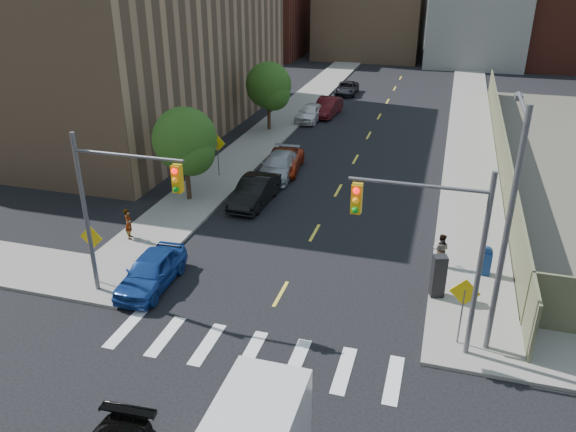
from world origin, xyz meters
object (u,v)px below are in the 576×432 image
Objects in this scene: parked_car_silver at (279,166)px; pedestrian_west at (129,224)px; parked_car_maroon at (327,107)px; mailbox at (485,261)px; parked_car_blue at (151,271)px; parked_car_black at (255,191)px; parked_car_grey at (347,88)px; parked_car_red at (283,161)px; parked_car_white at (310,113)px; payphone at (438,276)px; pedestrian_east at (441,250)px.

pedestrian_west is (-4.45, -10.73, 0.22)m from parked_car_silver.
parked_car_maroon is 28.17m from mailbox.
parked_car_silver is at bearing 82.72° from parked_car_blue.
parked_car_black is 29.22m from parked_car_grey.
parked_car_red is 3.06× the size of pedestrian_west.
mailbox is 0.84× the size of pedestrian_west.
parked_car_red is 0.97× the size of parked_car_silver.
parked_car_silver is at bearing -79.76° from parked_car_white.
mailbox is at bearing 17.30° from parked_car_blue.
parked_car_white is 27.92m from payphone.
payphone is 2.67m from pedestrian_east.
parked_car_maroon is 29.57m from payphone.
parked_car_blue reaches higher than parked_car_red.
parked_car_grey is at bearing 86.43° from parked_car_blue.
parked_car_silver is 13.93m from pedestrian_east.
parked_car_black is at bearing 128.09° from payphone.
parked_car_blue is at bearing -100.44° from parked_car_red.
parked_car_red is 3.15× the size of pedestrian_east.
pedestrian_west is (-4.45, -11.71, 0.27)m from parked_car_red.
pedestrian_east is (-1.93, 0.27, 0.13)m from mailbox.
parked_car_maroon is at bearing 88.59° from parked_car_silver.
parked_car_red is 14.59m from pedestrian_east.
pedestrian_west is at bearing 158.40° from payphone.
parked_car_maroon is (0.98, 29.95, 0.04)m from parked_car_blue.
parked_car_white is at bearing 90.37° from parked_car_red.
mailbox is (12.43, -10.40, 0.12)m from parked_car_red.
parked_car_white is 25.53m from pedestrian_east.
pedestrian_east is at bearing -62.41° from parked_car_maroon.
parked_car_blue is at bearing -93.67° from parked_car_grey.
pedestrian_east is at bearing -57.73° from parked_car_white.
pedestrian_east is at bearing -108.72° from pedestrian_west.
payphone is at bearing -125.83° from mailbox.
payphone reaches higher than parked_car_silver.
parked_car_black is at bearing -91.62° from parked_car_grey.
parked_car_grey is 35.43m from pedestrian_east.
payphone is (10.50, -7.20, 0.30)m from parked_car_black.
parked_car_maroon is (-0.32, 20.32, 0.01)m from parked_car_black.
parked_car_maroon is at bearing 119.93° from mailbox.
parked_car_black reaches higher than parked_car_white.
parked_car_silver is at bearing -47.28° from pedestrian_west.
pedestrian_west is at bearing -123.55° from parked_car_black.
parked_car_maroon is 3.62× the size of mailbox.
payphone is 1.17× the size of pedestrian_west.
pedestrian_east is (10.50, -4.54, 0.14)m from parked_car_black.
payphone is at bearing 9.58° from parked_car_blue.
parked_car_white is 3.29× the size of mailbox.
mailbox is 0.86× the size of pedestrian_east.
parked_car_black is 2.54× the size of payphone.
payphone is at bearing -60.26° from parked_car_white.
mailbox reaches higher than parked_car_grey.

